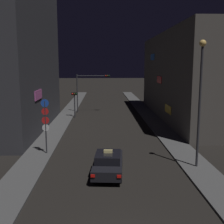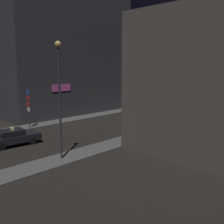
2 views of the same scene
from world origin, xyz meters
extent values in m
cube|color=#4C4C4C|center=(-5.78, 30.77, 0.06)|extent=(2.23, 65.54, 0.13)
cube|color=#4C4C4C|center=(5.78, 30.77, 0.06)|extent=(2.23, 65.54, 0.13)
cube|color=#333338|center=(-12.24, 22.15, 11.55)|extent=(10.69, 19.42, 23.10)
cube|color=#D859B2|center=(-6.85, 18.26, 4.16)|extent=(0.08, 2.80, 0.90)
cube|color=yellow|center=(6.85, 22.66, 2.00)|extent=(0.08, 2.80, 0.90)
cube|color=red|center=(6.85, 28.04, 5.10)|extent=(0.08, 2.80, 0.90)
cube|color=#337FE5|center=(6.85, 33.42, 8.20)|extent=(0.08, 2.80, 0.90)
cube|color=black|center=(-0.35, 8.56, 0.62)|extent=(2.15, 4.53, 0.60)
cube|color=black|center=(-0.37, 8.36, 1.17)|extent=(1.74, 2.10, 0.50)
cylinder|color=black|center=(-1.04, 9.99, 0.32)|extent=(0.27, 0.66, 0.64)
cylinder|color=black|center=(0.56, 9.86, 0.32)|extent=(0.27, 0.66, 0.64)
cylinder|color=black|center=(0.33, 7.14, 0.32)|extent=(0.27, 0.66, 0.64)
cube|color=#F4E08C|center=(-0.36, 8.46, 1.52)|extent=(0.57, 0.22, 0.20)
cylinder|color=#2D2D33|center=(-4.41, 32.74, 2.85)|extent=(0.16, 0.16, 5.71)
cylinder|color=#2D2D33|center=(-2.16, 32.74, 5.46)|extent=(4.51, 0.10, 0.10)
cube|color=black|center=(0.09, 32.74, 5.46)|extent=(0.80, 0.28, 0.32)
sphere|color=red|center=(-0.15, 32.57, 5.46)|extent=(0.20, 0.20, 0.20)
sphere|color=#3F2D0C|center=(0.09, 32.57, 5.46)|extent=(0.20, 0.20, 0.20)
sphere|color=#0C3319|center=(0.34, 32.57, 5.46)|extent=(0.20, 0.20, 0.20)
cylinder|color=#2D2D33|center=(-4.41, 28.52, 1.74)|extent=(0.16, 0.16, 3.48)
cube|color=black|center=(-4.41, 28.52, 3.23)|extent=(0.80, 0.28, 0.32)
sphere|color=red|center=(-4.66, 28.35, 3.23)|extent=(0.20, 0.20, 0.20)
sphere|color=#3F2D0C|center=(-4.41, 28.35, 3.23)|extent=(0.20, 0.20, 0.20)
sphere|color=#0C3319|center=(-4.16, 28.35, 3.23)|extent=(0.20, 0.20, 0.20)
cylinder|color=#2D2D33|center=(-5.12, 12.64, 2.19)|extent=(0.10, 0.10, 4.12)
cylinder|color=blue|center=(-5.12, 12.62, 4.10)|extent=(0.61, 0.03, 0.61)
cylinder|color=red|center=(-5.12, 12.62, 3.45)|extent=(0.54, 0.03, 0.54)
cylinder|color=red|center=(-5.12, 12.62, 2.75)|extent=(0.57, 0.03, 0.57)
cylinder|color=white|center=(-5.12, 12.62, 2.17)|extent=(0.54, 0.03, 0.54)
cylinder|color=#2D2D33|center=(5.72, 9.32, 4.13)|extent=(0.16, 0.16, 8.00)
sphere|color=#F9C666|center=(5.72, 9.32, 8.35)|extent=(0.44, 0.44, 0.44)
camera|label=1|loc=(-0.73, -8.64, 6.93)|focal=44.59mm
camera|label=2|loc=(21.24, -1.33, 6.78)|focal=41.85mm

